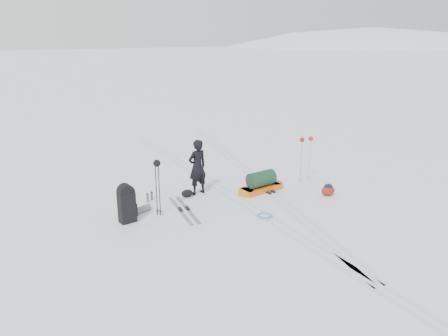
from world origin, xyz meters
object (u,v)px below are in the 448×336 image
at_px(pulk_sled, 261,184).
at_px(expedition_rucksack, 129,204).
at_px(ski_poles_black, 157,170).
at_px(skier, 197,167).

height_order(pulk_sled, expedition_rucksack, expedition_rucksack).
bearing_deg(ski_poles_black, expedition_rucksack, 178.43).
relative_size(skier, pulk_sled, 0.98).
bearing_deg(skier, ski_poles_black, 20.72).
xyz_separation_m(pulk_sled, expedition_rucksack, (-3.99, -0.40, 0.22)).
xyz_separation_m(skier, expedition_rucksack, (-2.24, -1.00, -0.35)).
bearing_deg(expedition_rucksack, skier, 14.40).
distance_m(expedition_rucksack, ski_poles_black, 1.07).
height_order(pulk_sled, ski_poles_black, ski_poles_black).
height_order(skier, ski_poles_black, skier).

